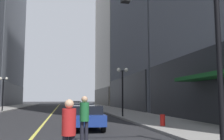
{
  "coord_description": "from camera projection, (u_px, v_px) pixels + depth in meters",
  "views": [
    {
      "loc": [
        1.35,
        -4.51,
        1.71
      ],
      "look_at": [
        7.98,
        31.07,
        5.75
      ],
      "focal_mm": 40.84,
      "sensor_mm": 36.0,
      "label": 1
    }
  ],
  "objects": [
    {
      "name": "ground_plane",
      "position": [
        55.0,
        110.0,
        38.17
      ],
      "size": [
        200.0,
        200.0,
        0.0
      ],
      "primitive_type": "plane",
      "color": "#262628"
    },
    {
      "name": "sidewalk_right",
      "position": [
        109.0,
        109.0,
        39.68
      ],
      "size": [
        4.5,
        78.0,
        0.15
      ],
      "primitive_type": "cube",
      "color": "gray",
      "rests_on": "ground"
    },
    {
      "name": "lane_centre_stripe",
      "position": [
        55.0,
        110.0,
        38.17
      ],
      "size": [
        0.16,
        70.0,
        0.01
      ],
      "primitive_type": "cube",
      "color": "#E5D64C",
      "rests_on": "ground"
    },
    {
      "name": "building_right_far",
      "position": [
        127.0,
        39.0,
        67.68
      ],
      "size": [
        13.8,
        26.0,
        34.99
      ],
      "color": "#B7AD99",
      "rests_on": "ground"
    },
    {
      "name": "storefront_awning_right",
      "position": [
        208.0,
        77.0,
        15.08
      ],
      "size": [
        1.6,
        5.8,
        3.12
      ],
      "color": "#144C1E",
      "rests_on": "ground"
    },
    {
      "name": "car_blue",
      "position": [
        86.0,
        116.0,
        14.15
      ],
      "size": [
        2.01,
        4.07,
        1.32
      ],
      "color": "navy",
      "rests_on": "ground"
    },
    {
      "name": "car_white",
      "position": [
        83.0,
        110.0,
        21.34
      ],
      "size": [
        1.99,
        4.07,
        1.32
      ],
      "color": "silver",
      "rests_on": "ground"
    },
    {
      "name": "car_maroon",
      "position": [
        75.0,
        108.0,
        27.74
      ],
      "size": [
        1.85,
        4.6,
        1.32
      ],
      "color": "maroon",
      "rests_on": "ground"
    },
    {
      "name": "car_red",
      "position": [
        75.0,
        105.0,
        38.09
      ],
      "size": [
        2.08,
        4.18,
        1.32
      ],
      "color": "#B21919",
      "rests_on": "ground"
    },
    {
      "name": "pedestrian_in_red_jacket",
      "position": [
        69.0,
        129.0,
        6.15
      ],
      "size": [
        0.34,
        0.34,
        1.69
      ],
      "color": "black",
      "rests_on": "ground"
    },
    {
      "name": "pedestrian_in_green_parka",
      "position": [
        84.0,
        116.0,
        9.38
      ],
      "size": [
        0.35,
        0.35,
        1.8
      ],
      "color": "black",
      "rests_on": "ground"
    },
    {
      "name": "traffic_light_near_right",
      "position": [
        189.0,
        36.0,
        8.36
      ],
      "size": [
        3.43,
        0.35,
        5.65
      ],
      "color": "black",
      "rests_on": "ground"
    },
    {
      "name": "street_lamp_left_far",
      "position": [
        3.0,
        86.0,
        32.66
      ],
      "size": [
        1.06,
        0.36,
        4.43
      ],
      "color": "black",
      "rests_on": "ground"
    },
    {
      "name": "street_lamp_right_mid",
      "position": [
        122.0,
        81.0,
        22.61
      ],
      "size": [
        1.06,
        0.36,
        4.43
      ],
      "color": "black",
      "rests_on": "ground"
    },
    {
      "name": "fire_hydrant_right",
      "position": [
        163.0,
        121.0,
        14.53
      ],
      "size": [
        0.28,
        0.28,
        0.8
      ],
      "primitive_type": "cylinder",
      "color": "red",
      "rests_on": "ground"
    }
  ]
}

